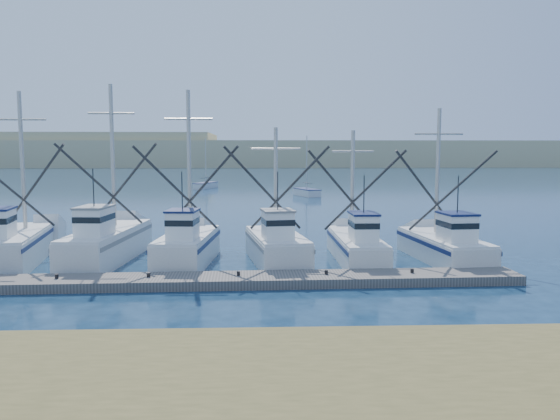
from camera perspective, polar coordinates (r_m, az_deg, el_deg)
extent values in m
plane|color=#0D2339|center=(19.09, 3.11, -12.21)|extent=(500.00, 500.00, 0.00)
cube|color=slate|center=(25.10, -11.28, -7.32)|extent=(31.86, 3.08, 0.42)
cube|color=tan|center=(228.04, -1.87, 5.90)|extent=(360.00, 60.00, 10.00)
cube|color=silver|center=(32.61, -25.89, -3.65)|extent=(3.86, 8.26, 1.62)
cylinder|color=#B7B2A8|center=(33.44, -25.33, 4.61)|extent=(0.22, 0.22, 7.67)
cube|color=silver|center=(31.50, -17.52, -3.60)|extent=(3.07, 9.13, 1.66)
cube|color=white|center=(29.08, -18.80, -1.29)|extent=(1.54, 2.29, 1.50)
cylinder|color=#B7B2A8|center=(32.55, -17.09, 5.36)|extent=(0.22, 0.22, 8.11)
cube|color=silver|center=(29.70, -9.60, -4.12)|extent=(2.94, 7.21, 1.51)
cube|color=white|center=(27.70, -10.13, -1.72)|extent=(1.51, 1.83, 1.50)
cylinder|color=#B7B2A8|center=(30.43, -9.47, 4.95)|extent=(0.22, 0.22, 7.80)
cube|color=silver|center=(29.35, -0.37, -4.17)|extent=(3.45, 7.09, 1.50)
cube|color=white|center=(27.40, -0.25, -1.73)|extent=(1.65, 1.85, 1.50)
cylinder|color=#B7B2A8|center=(30.08, -0.45, 3.10)|extent=(0.22, 0.22, 5.80)
cube|color=silver|center=(30.43, 7.93, -4.05)|extent=(2.17, 8.02, 1.30)
cube|color=white|center=(28.22, 8.71, -1.98)|extent=(1.25, 1.96, 1.50)
cylinder|color=#B7B2A8|center=(31.35, 7.58, 2.87)|extent=(0.22, 0.22, 5.88)
cube|color=silver|center=(31.46, 16.67, -3.93)|extent=(3.23, 7.84, 1.28)
cube|color=white|center=(29.43, 17.98, -1.92)|extent=(1.62, 1.99, 1.50)
cylinder|color=#B7B2A8|center=(32.25, 16.15, 3.85)|extent=(0.22, 0.22, 7.13)
cube|color=silver|center=(73.69, 2.81, 1.82)|extent=(3.44, 5.60, 0.90)
cylinder|color=#B7B2A8|center=(73.80, 2.81, 4.98)|extent=(0.12, 0.12, 7.20)
cube|color=silver|center=(89.31, -7.76, 2.53)|extent=(3.63, 6.36, 0.90)
cylinder|color=#B7B2A8|center=(89.45, -7.78, 5.13)|extent=(0.12, 0.12, 7.20)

